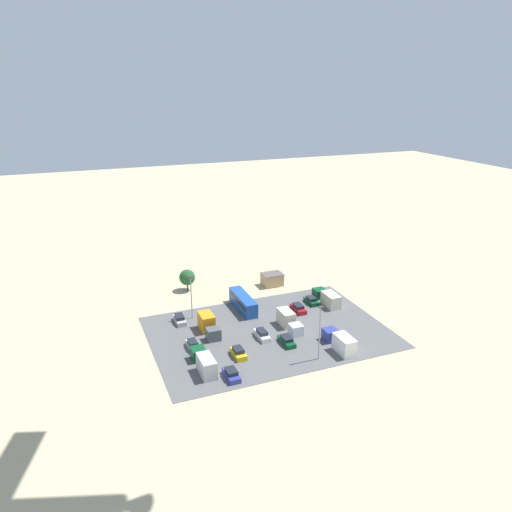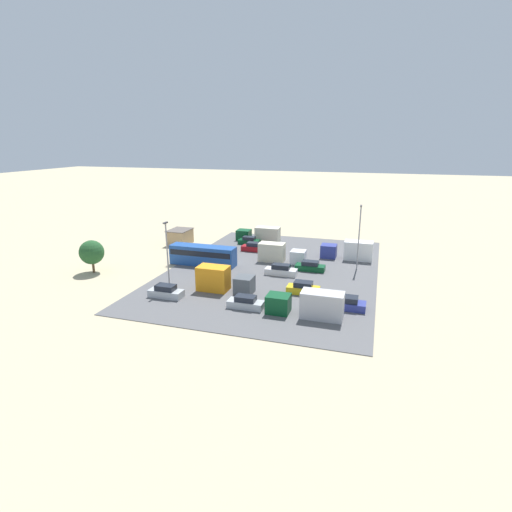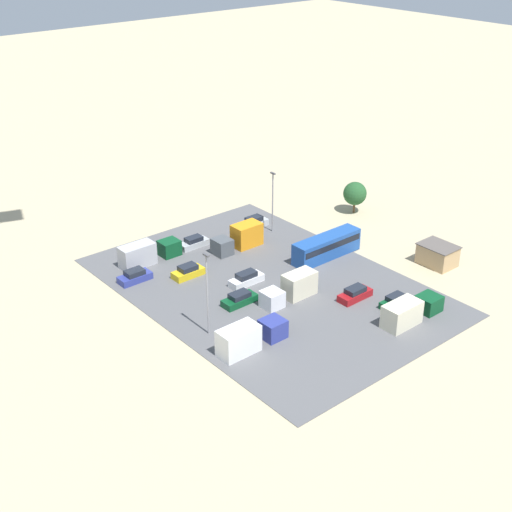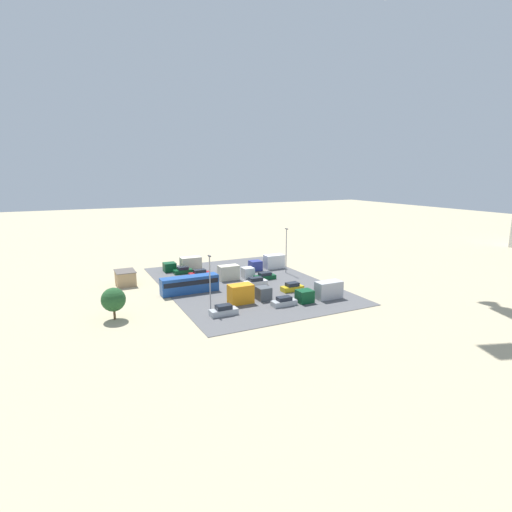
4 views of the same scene
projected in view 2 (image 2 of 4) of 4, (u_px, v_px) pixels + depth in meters
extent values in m
plane|color=tan|center=(227.00, 265.00, 64.56)|extent=(400.00, 400.00, 0.00)
cube|color=#565659|center=(274.00, 270.00, 62.33)|extent=(44.87, 31.14, 0.08)
cube|color=tan|center=(180.00, 237.00, 77.35)|extent=(4.66, 3.57, 2.78)
cube|color=#59514C|center=(180.00, 230.00, 76.94)|extent=(4.90, 3.81, 0.12)
cube|color=#1E4C9E|center=(203.00, 255.00, 64.25)|extent=(2.57, 10.79, 3.13)
cube|color=black|center=(203.00, 252.00, 64.10)|extent=(2.61, 10.36, 0.88)
cube|color=#0C4723|center=(310.00, 268.00, 61.70)|extent=(1.86, 4.53, 0.87)
cube|color=#1E232D|center=(310.00, 263.00, 61.49)|extent=(1.56, 2.53, 0.64)
cube|color=silver|center=(281.00, 272.00, 59.71)|extent=(1.73, 4.74, 0.95)
cube|color=#1E232D|center=(281.00, 267.00, 59.48)|extent=(1.45, 2.66, 0.69)
cube|color=#ADB2B7|center=(246.00, 304.00, 47.99)|extent=(1.74, 4.36, 0.88)
cube|color=#1E232D|center=(246.00, 298.00, 47.77)|extent=(1.46, 2.44, 0.64)
cube|color=navy|center=(347.00, 305.00, 47.70)|extent=(1.94, 4.34, 0.91)
cube|color=#1E232D|center=(348.00, 299.00, 47.48)|extent=(1.63, 2.43, 0.67)
cube|color=#0C4723|center=(249.00, 242.00, 77.29)|extent=(1.84, 4.10, 0.87)
cube|color=#1E232D|center=(249.00, 238.00, 77.08)|extent=(1.54, 2.29, 0.64)
cube|color=#ADB2B7|center=(166.00, 293.00, 51.31)|extent=(1.80, 4.45, 0.94)
cube|color=#1E232D|center=(166.00, 287.00, 51.08)|extent=(1.52, 2.49, 0.69)
cube|color=gold|center=(303.00, 290.00, 52.51)|extent=(1.88, 4.25, 0.94)
cube|color=#1E232D|center=(303.00, 284.00, 52.28)|extent=(1.58, 2.38, 0.69)
cube|color=maroon|center=(254.00, 248.00, 72.56)|extent=(1.83, 4.59, 0.91)
cube|color=#1E232D|center=(254.00, 244.00, 72.34)|extent=(1.54, 2.57, 0.67)
cube|color=#0C4723|center=(278.00, 304.00, 46.57)|extent=(2.35, 2.69, 2.16)
cube|color=#B2B2B7|center=(322.00, 305.00, 44.99)|extent=(2.35, 4.79, 3.09)
cube|color=navy|center=(329.00, 251.00, 68.49)|extent=(2.47, 2.60, 2.22)
cube|color=white|center=(358.00, 251.00, 66.95)|extent=(2.47, 4.63, 3.17)
cube|color=#0C4723|center=(244.00, 235.00, 80.69)|extent=(2.53, 2.65, 2.01)
cube|color=beige|center=(268.00, 234.00, 79.14)|extent=(2.53, 4.72, 2.87)
cube|color=#4C5156|center=(244.00, 285.00, 52.33)|extent=(2.54, 2.32, 2.30)
cube|color=orange|center=(213.00, 278.00, 53.45)|extent=(2.54, 4.13, 3.28)
cube|color=silver|center=(298.00, 257.00, 65.11)|extent=(2.35, 2.37, 2.15)
cube|color=beige|center=(272.00, 252.00, 66.26)|extent=(2.35, 4.21, 3.06)
cylinder|color=brown|center=(93.00, 267.00, 60.95)|extent=(0.36, 0.36, 1.82)
sphere|color=#235128|center=(92.00, 252.00, 60.31)|extent=(3.66, 3.66, 3.66)
cylinder|color=gray|center=(168.00, 257.00, 53.18)|extent=(0.20, 0.20, 8.91)
cube|color=#4C4C51|center=(165.00, 223.00, 51.88)|extent=(0.90, 0.28, 0.20)
cylinder|color=gray|center=(359.00, 239.00, 61.16)|extent=(0.20, 0.20, 9.79)
cube|color=#4C4C51|center=(361.00, 206.00, 59.74)|extent=(0.90, 0.28, 0.20)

